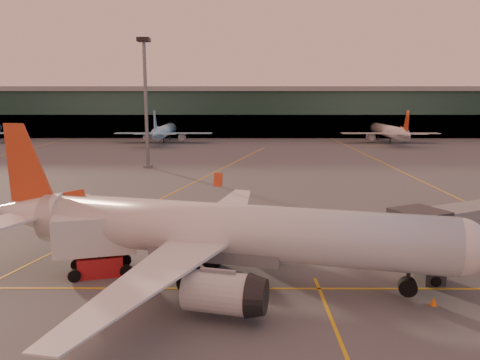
{
  "coord_description": "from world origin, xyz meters",
  "views": [
    {
      "loc": [
        -0.88,
        -28.39,
        14.39
      ],
      "look_at": [
        -1.06,
        23.69,
        5.0
      ],
      "focal_mm": 35.0,
      "sensor_mm": 36.0,
      "label": 1
    }
  ],
  "objects": [
    {
      "name": "ground",
      "position": [
        0.0,
        0.0,
        0.0
      ],
      "size": [
        600.0,
        600.0,
        0.0
      ],
      "primitive_type": "plane",
      "color": "#4C4F54",
      "rests_on": "ground"
    },
    {
      "name": "taxi_markings",
      "position": [
        -7.32,
        44.49,
        0.01
      ],
      "size": [
        100.12,
        173.0,
        0.01
      ],
      "color": "gold",
      "rests_on": "ground"
    },
    {
      "name": "terminal",
      "position": [
        0.0,
        141.79,
        8.76
      ],
      "size": [
        400.0,
        20.0,
        17.6
      ],
      "color": "#19382D",
      "rests_on": "ground"
    },
    {
      "name": "mast_west_near",
      "position": [
        -20.0,
        66.0,
        14.86
      ],
      "size": [
        2.4,
        2.4,
        25.6
      ],
      "color": "slate",
      "rests_on": "ground"
    },
    {
      "name": "distant_aircraft_row",
      "position": [
        -21.0,
        118.0,
        0.0
      ],
      "size": [
        290.0,
        34.0,
        13.0
      ],
      "color": "#92D0F5",
      "rests_on": "ground"
    },
    {
      "name": "main_airplane",
      "position": [
        -2.96,
        6.72,
        3.94
      ],
      "size": [
        39.66,
        36.12,
        12.12
      ],
      "rotation": [
        0.0,
        0.0,
        -0.25
      ],
      "color": "silver",
      "rests_on": "ground"
    },
    {
      "name": "catering_truck",
      "position": [
        -12.67,
        7.98,
        2.81
      ],
      "size": [
        6.87,
        4.3,
        4.95
      ],
      "rotation": [
        0.0,
        0.0,
        0.26
      ],
      "color": "#A3171C",
      "rests_on": "ground"
    },
    {
      "name": "cone_wing_left",
      "position": [
        -3.29,
        23.62,
        0.3
      ],
      "size": [
        0.49,
        0.49,
        0.63
      ],
      "color": "orange",
      "rests_on": "ground"
    },
    {
      "name": "cone_fwd",
      "position": [
        12.52,
        2.18,
        0.29
      ],
      "size": [
        0.47,
        0.47,
        0.6
      ],
      "color": "orange",
      "rests_on": "ground"
    }
  ]
}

